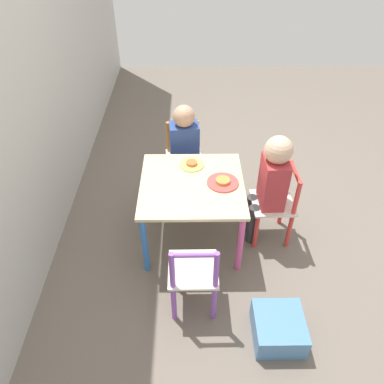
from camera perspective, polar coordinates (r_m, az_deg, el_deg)
ground_plane at (r=2.55m, az=0.00°, el=-6.67°), size 6.00×6.00×0.00m
kids_table at (r=2.28m, az=0.00°, el=0.14°), size 0.62×0.62×0.45m
chair_orange at (r=2.78m, az=-1.21°, el=5.04°), size 0.28×0.28×0.53m
chair_red at (r=2.44m, az=12.62°, el=-1.96°), size 0.27×0.27×0.53m
chair_purple at (r=2.00m, az=0.26°, el=-12.57°), size 0.26×0.26×0.53m
child_right at (r=2.64m, az=-1.13°, el=7.16°), size 0.22×0.21×0.71m
child_front at (r=2.30m, az=11.85°, el=1.69°), size 0.20×0.22×0.76m
plate_right at (r=2.38m, az=-0.05°, el=4.26°), size 0.16×0.16×0.03m
plate_front at (r=2.25m, az=4.71°, el=1.54°), size 0.19×0.19×0.03m
storage_bin at (r=2.10m, az=13.01°, el=-19.57°), size 0.26×0.26×0.15m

